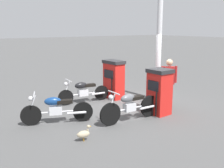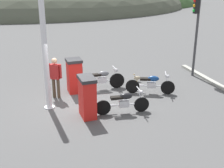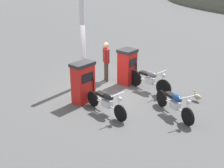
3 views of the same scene
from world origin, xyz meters
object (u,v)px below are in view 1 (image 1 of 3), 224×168
object	(u,v)px
motorcycle_far_pump	(130,106)
canopy_support_pole	(159,49)
attendant_person	(169,80)
wandering_duck	(84,134)
fuel_pump_near	(114,79)
motorcycle_near_pump	(83,91)
fuel_pump_far	(159,91)
motorcycle_extra	(56,109)

from	to	relation	value
motorcycle_far_pump	canopy_support_pole	distance (m)	3.11
attendant_person	wandering_duck	bearing A→B (deg)	11.58
wandering_duck	canopy_support_pole	bearing A→B (deg)	-158.22
fuel_pump_near	motorcycle_near_pump	distance (m)	1.35
fuel_pump_near	motorcycle_far_pump	world-z (taller)	fuel_pump_near
fuel_pump_near	wandering_duck	xyz separation A→B (m)	(3.04, 2.87, -0.57)
motorcycle_near_pump	wandering_duck	bearing A→B (deg)	59.94
fuel_pump_near	fuel_pump_far	bearing A→B (deg)	89.99
fuel_pump_near	attendant_person	bearing A→B (deg)	112.21
fuel_pump_near	wandering_duck	world-z (taller)	fuel_pump_near
fuel_pump_far	attendant_person	world-z (taller)	attendant_person
fuel_pump_far	motorcycle_extra	distance (m)	3.27
fuel_pump_far	attendant_person	xyz separation A→B (m)	(-0.85, -0.38, 0.22)
fuel_pump_near	fuel_pump_far	distance (m)	2.45
motorcycle_near_pump	motorcycle_extra	size ratio (longest dim) A/B	1.03
motorcycle_far_pump	wandering_duck	distance (m)	1.93
motorcycle_far_pump	attendant_person	size ratio (longest dim) A/B	1.26
motorcycle_near_pump	fuel_pump_near	bearing A→B (deg)	174.19
motorcycle_far_pump	motorcycle_extra	xyz separation A→B (m)	(1.87, -1.10, -0.02)
motorcycle_near_pump	attendant_person	xyz separation A→B (m)	(-2.15, 2.20, 0.51)
motorcycle_far_pump	canopy_support_pole	bearing A→B (deg)	-152.49
fuel_pump_near	motorcycle_extra	xyz separation A→B (m)	(3.05, 1.31, -0.31)
canopy_support_pole	motorcycle_extra	bearing A→B (deg)	2.11
fuel_pump_far	wandering_duck	world-z (taller)	fuel_pump_far
fuel_pump_far	wandering_duck	bearing A→B (deg)	7.75
wandering_duck	fuel_pump_near	bearing A→B (deg)	-136.69
attendant_person	motorcycle_extra	bearing A→B (deg)	-11.00
motorcycle_extra	canopy_support_pole	bearing A→B (deg)	-177.89
fuel_pump_near	motorcycle_extra	distance (m)	3.34
motorcycle_near_pump	wandering_duck	world-z (taller)	motorcycle_near_pump
fuel_pump_near	canopy_support_pole	world-z (taller)	canopy_support_pole
motorcycle_extra	attendant_person	xyz separation A→B (m)	(-3.90, 0.76, 0.52)
attendant_person	wandering_duck	distance (m)	4.04
fuel_pump_near	fuel_pump_far	world-z (taller)	fuel_pump_near
attendant_person	wandering_duck	xyz separation A→B (m)	(3.89, 0.80, -0.78)
fuel_pump_far	canopy_support_pole	xyz separation A→B (m)	(-1.24, -1.30, 1.20)
fuel_pump_near	motorcycle_far_pump	distance (m)	2.71
fuel_pump_far	motorcycle_near_pump	distance (m)	2.91
fuel_pump_far	canopy_support_pole	bearing A→B (deg)	-133.78
fuel_pump_near	fuel_pump_far	size ratio (longest dim) A/B	1.02
fuel_pump_far	fuel_pump_near	bearing A→B (deg)	-90.01
motorcycle_extra	fuel_pump_near	bearing A→B (deg)	-156.70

